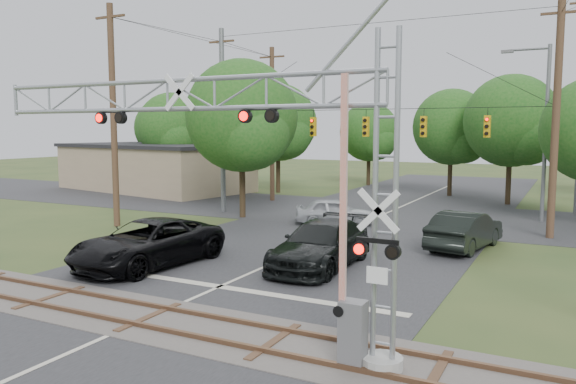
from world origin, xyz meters
The scene contains 14 objects.
ground centered at (0.00, 0.00, 0.00)m, with size 160.00×160.00×0.00m, color #30441F.
road_main centered at (0.00, 10.00, 0.01)m, with size 14.00×90.00×0.02m, color #27272A.
road_cross centered at (0.00, 24.00, 0.01)m, with size 90.00×12.00×0.02m, color #27272A.
railroad_track centered at (0.00, 2.00, 0.03)m, with size 90.00×3.20×0.17m.
crossing_gantry centered at (3.34, 1.64, 4.63)m, with size 12.13×0.94×7.39m.
traffic_signal_span centered at (0.93, 20.00, 5.70)m, with size 19.34×0.36×11.50m.
pickup_black centered at (-4.16, 6.74, 0.90)m, with size 2.98×6.46×1.79m, color black.
car_dark centered at (1.89, 9.63, 0.88)m, with size 2.47×6.07×1.76m, color black.
sedan_silver centered at (-1.38, 18.90, 0.73)m, with size 1.73×4.30×1.47m, color #A1A5A9.
suv_dark centered at (6.23, 15.55, 0.85)m, with size 1.80×5.15×1.70m, color black.
commercial_building centered at (-22.34, 28.42, 2.02)m, with size 18.61×12.01×4.02m.
streetlight centered at (8.67, 25.06, 5.58)m, with size 2.66×0.28×9.98m.
utility_poles centered at (2.76, 21.69, 6.16)m, with size 25.76×29.93×13.55m.
treeline centered at (0.85, 32.45, 5.69)m, with size 58.54×28.13×9.65m.
Camera 1 is at (10.43, -9.79, 5.29)m, focal length 35.00 mm.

